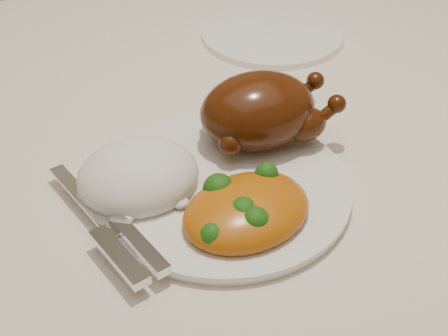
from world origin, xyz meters
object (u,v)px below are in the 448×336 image
side_plate (272,34)px  dining_table (242,196)px  roast_chicken (261,110)px  dinner_plate (224,188)px

side_plate → dining_table: bearing=-130.5°
side_plate → roast_chicken: roast_chicken is taller
dinner_plate → dining_table: bearing=49.4°
dinner_plate → side_plate: dinner_plate is taller
dinner_plate → roast_chicken: size_ratio=1.54×
dining_table → dinner_plate: (-0.08, -0.09, 0.11)m
roast_chicken → side_plate: bearing=64.4°
dining_table → roast_chicken: bearing=-95.5°
dining_table → side_plate: bearing=49.5°
dining_table → roast_chicken: 0.16m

